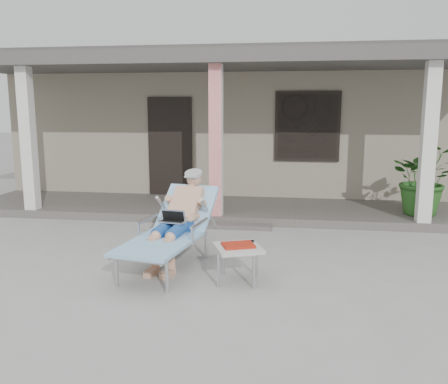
# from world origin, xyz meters

# --- Properties ---
(ground) EXTENTS (60.00, 60.00, 0.00)m
(ground) POSITION_xyz_m (0.00, 0.00, 0.00)
(ground) COLOR #9E9E99
(ground) RESTS_ON ground
(house) EXTENTS (10.40, 5.40, 3.30)m
(house) POSITION_xyz_m (0.00, 6.50, 1.67)
(house) COLOR gray
(house) RESTS_ON ground
(porch_deck) EXTENTS (10.00, 2.00, 0.15)m
(porch_deck) POSITION_xyz_m (0.00, 3.00, 0.07)
(porch_deck) COLOR #605B56
(porch_deck) RESTS_ON ground
(porch_overhang) EXTENTS (10.00, 2.30, 2.85)m
(porch_overhang) POSITION_xyz_m (0.00, 2.95, 2.79)
(porch_overhang) COLOR silver
(porch_overhang) RESTS_ON porch_deck
(porch_step) EXTENTS (2.00, 0.30, 0.07)m
(porch_step) POSITION_xyz_m (0.00, 1.85, 0.04)
(porch_step) COLOR #605B56
(porch_step) RESTS_ON ground
(lounger) EXTENTS (1.03, 2.01, 1.27)m
(lounger) POSITION_xyz_m (-0.18, -0.12, 0.78)
(lounger) COLOR #B7B7BC
(lounger) RESTS_ON ground
(side_table) EXTENTS (0.67, 0.67, 0.46)m
(side_table) POSITION_xyz_m (0.72, -0.64, 0.39)
(side_table) COLOR beige
(side_table) RESTS_ON ground
(potted_palm) EXTENTS (1.21, 1.06, 1.29)m
(potted_palm) POSITION_xyz_m (3.64, 2.74, 0.80)
(potted_palm) COLOR #26591E
(potted_palm) RESTS_ON porch_deck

